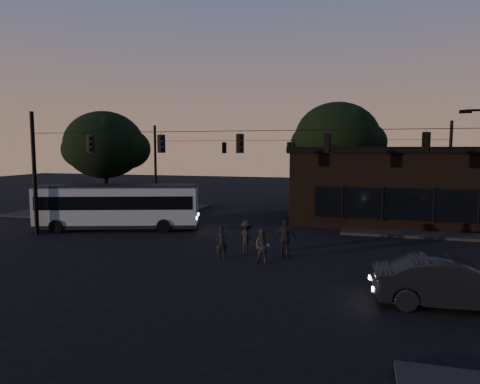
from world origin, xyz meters
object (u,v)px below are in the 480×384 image
(pedestrian_a, at_px, (222,242))
(pedestrian_b, at_px, (262,246))
(bus, at_px, (118,205))
(building, at_px, (401,183))
(pedestrian_c, at_px, (285,239))
(car, at_px, (451,283))
(pedestrian_d, at_px, (247,237))

(pedestrian_a, height_order, pedestrian_b, pedestrian_b)
(pedestrian_a, bearing_deg, bus, 132.18)
(building, distance_m, pedestrian_c, 14.84)
(car, bearing_deg, pedestrian_c, 48.53)
(bus, bearing_deg, pedestrian_c, -37.17)
(building, bearing_deg, pedestrian_c, -115.47)
(pedestrian_a, bearing_deg, car, -39.75)
(building, distance_m, pedestrian_b, 16.42)
(car, height_order, pedestrian_d, pedestrian_d)
(building, bearing_deg, car, -89.66)
(pedestrian_b, xyz_separation_m, pedestrian_c, (0.84, 1.35, 0.13))
(pedestrian_d, bearing_deg, car, -175.51)
(car, distance_m, pedestrian_a, 10.14)
(car, bearing_deg, building, -3.23)
(pedestrian_b, bearing_deg, pedestrian_a, -176.90)
(building, height_order, pedestrian_c, building)
(building, distance_m, bus, 20.28)
(bus, relative_size, pedestrian_c, 5.74)
(building, xyz_separation_m, pedestrian_d, (-8.32, -13.15, -1.86))
(bus, height_order, pedestrian_b, bus)
(pedestrian_a, xyz_separation_m, pedestrian_c, (2.91, 1.09, 0.13))
(pedestrian_d, bearing_deg, bus, 13.50)
(pedestrian_b, relative_size, pedestrian_c, 0.86)
(pedestrian_c, height_order, pedestrian_d, pedestrian_c)
(building, height_order, car, building)
(building, distance_m, pedestrian_d, 15.67)
(bus, xyz_separation_m, pedestrian_c, (11.75, -4.20, -0.72))
(car, bearing_deg, pedestrian_a, 63.64)
(building, bearing_deg, bus, -153.30)
(building, xyz_separation_m, car, (0.11, -18.31, -1.88))
(bus, height_order, car, bus)
(building, xyz_separation_m, pedestrian_b, (-7.17, -14.64, -1.91))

